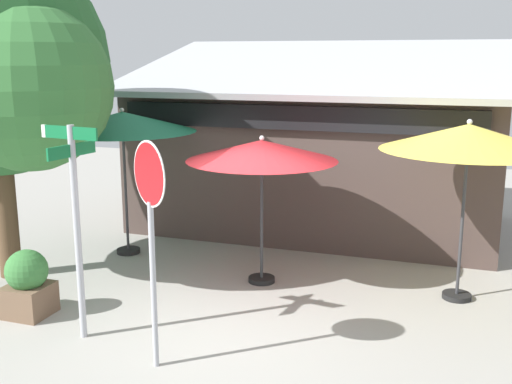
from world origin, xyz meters
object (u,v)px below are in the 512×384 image
object	(u,v)px
patio_umbrella_crimson_center	(262,151)
patio_umbrella_forest_green_left	(122,123)
street_sign_post	(76,210)
patio_umbrella_mustard_right	(468,138)
sidewalk_planter	(28,283)
shade_tree	(1,68)
stop_sign	(151,212)

from	to	relation	value
patio_umbrella_crimson_center	patio_umbrella_forest_green_left	bearing A→B (deg)	167.53
street_sign_post	patio_umbrella_crimson_center	xyz separation A→B (m)	(1.61, 2.71, 0.45)
patio_umbrella_mustard_right	street_sign_post	bearing A→B (deg)	-147.49
patio_umbrella_forest_green_left	sidewalk_planter	distance (m)	3.60
patio_umbrella_forest_green_left	street_sign_post	bearing A→B (deg)	-69.19
street_sign_post	shade_tree	distance (m)	3.25
patio_umbrella_mustard_right	shade_tree	bearing A→B (deg)	-167.98
street_sign_post	patio_umbrella_crimson_center	size ratio (longest dim) A/B	1.16
stop_sign	patio_umbrella_crimson_center	bearing A→B (deg)	84.19
street_sign_post	stop_sign	xyz separation A→B (m)	(1.30, -0.40, 0.18)
patio_umbrella_crimson_center	sidewalk_planter	size ratio (longest dim) A/B	2.49
stop_sign	patio_umbrella_forest_green_left	size ratio (longest dim) A/B	1.00
stop_sign	patio_umbrella_mustard_right	bearing A→B (deg)	44.94
stop_sign	sidewalk_planter	world-z (taller)	stop_sign
patio_umbrella_forest_green_left	shade_tree	xyz separation A→B (m)	(-1.02, -1.84, 1.00)
shade_tree	street_sign_post	bearing A→B (deg)	-33.40
stop_sign	patio_umbrella_crimson_center	size ratio (longest dim) A/B	1.13
sidewalk_planter	patio_umbrella_forest_green_left	bearing A→B (deg)	92.39
street_sign_post	sidewalk_planter	distance (m)	1.74
patio_umbrella_forest_green_left	patio_umbrella_mustard_right	xyz separation A→B (m)	(5.97, -0.35, 0.01)
street_sign_post	sidewalk_planter	world-z (taller)	street_sign_post
patio_umbrella_forest_green_left	patio_umbrella_crimson_center	world-z (taller)	patio_umbrella_forest_green_left
patio_umbrella_crimson_center	patio_umbrella_mustard_right	xyz separation A→B (m)	(3.09, 0.29, 0.31)
patio_umbrella_crimson_center	patio_umbrella_mustard_right	world-z (taller)	patio_umbrella_mustard_right
street_sign_post	shade_tree	world-z (taller)	shade_tree
stop_sign	shade_tree	xyz separation A→B (m)	(-3.59, 1.91, 1.57)
patio_umbrella_forest_green_left	patio_umbrella_mustard_right	world-z (taller)	patio_umbrella_mustard_right
street_sign_post	patio_umbrella_crimson_center	bearing A→B (deg)	59.20
patio_umbrella_mustard_right	sidewalk_planter	distance (m)	6.72
patio_umbrella_forest_green_left	patio_umbrella_crimson_center	size ratio (longest dim) A/B	1.13
sidewalk_planter	street_sign_post	bearing A→B (deg)	-17.19
patio_umbrella_forest_green_left	sidewalk_planter	bearing A→B (deg)	-87.61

